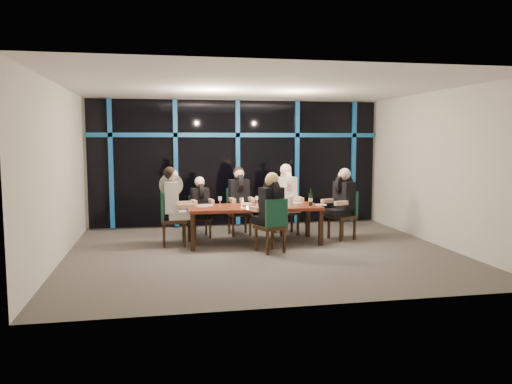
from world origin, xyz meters
The scene contains 29 objects.
room centered at (0.00, 0.00, 2.02)m, with size 7.04×7.00×3.02m.
window_wall centered at (0.01, 2.93, 1.55)m, with size 6.86×0.43×2.94m.
dining_table centered at (0.00, 0.80, 0.68)m, with size 2.60×1.00×0.75m.
chair_far_left centered at (-1.01, 1.69, 0.49)m, with size 0.47×0.47×0.87m.
chair_far_mid centered at (-0.16, 1.80, 0.56)m, with size 0.51×0.51×1.00m.
chair_far_right centered at (0.86, 1.70, 0.58)m, with size 0.53×0.53×1.04m.
chair_end_left centered at (-1.66, 0.91, 0.59)m, with size 0.49×0.49×1.05m.
chair_end_right centered at (1.94, 0.90, 0.56)m, with size 0.60×0.60×1.00m.
chair_near_mid centered at (0.18, -0.09, 0.56)m, with size 0.60×0.60×1.00m.
diner_far_left centered at (-0.99, 1.62, 0.84)m, with size 0.47×0.58×0.85m.
diner_far_mid centered at (-0.15, 1.71, 0.96)m, with size 0.52×0.65×0.98m.
diner_far_right centered at (0.87, 1.61, 0.99)m, with size 0.54×0.67×1.01m.
diner_end_left centered at (-1.57, 0.92, 1.00)m, with size 0.65×0.52×1.02m.
diner_end_right centered at (1.86, 0.87, 0.96)m, with size 0.69×0.61×0.98m.
diner_near_mid centered at (0.15, -0.01, 0.96)m, with size 0.62×0.69×0.98m.
plate_far_left centered at (-0.90, 1.06, 0.76)m, with size 0.24×0.24×0.01m, color white.
plate_far_mid centered at (-0.09, 1.15, 0.76)m, with size 0.24×0.24×0.01m, color white.
plate_far_right centered at (0.93, 1.05, 0.76)m, with size 0.24×0.24×0.01m, color white.
plate_end_left centered at (-1.01, 0.92, 0.76)m, with size 0.24×0.24×0.01m, color white.
plate_end_right centered at (1.28, 0.67, 0.76)m, with size 0.24×0.24×0.01m, color white.
plate_near_mid centered at (-0.06, 0.52, 0.76)m, with size 0.24×0.24×0.01m, color white.
wine_bottle centered at (1.10, 0.61, 0.88)m, with size 0.08×0.08×0.34m.
water_pitcher centered at (0.67, 0.58, 0.85)m, with size 0.12×0.11×0.20m.
tea_light centered at (-0.17, 0.56, 0.77)m, with size 0.05×0.05×0.03m, color #FC9F4B.
wine_glass_a centered at (-0.28, 0.61, 0.89)m, with size 0.07×0.07×0.19m.
wine_glass_b centered at (0.09, 0.95, 0.88)m, with size 0.07×0.07×0.18m.
wine_glass_c centered at (0.39, 0.73, 0.87)m, with size 0.07×0.07×0.17m.
wine_glass_d centered at (-0.66, 0.94, 0.88)m, with size 0.07×0.07×0.18m.
wine_glass_e centered at (0.81, 0.95, 0.88)m, with size 0.07×0.07×0.17m.
Camera 1 is at (-1.81, -8.79, 2.07)m, focal length 35.00 mm.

